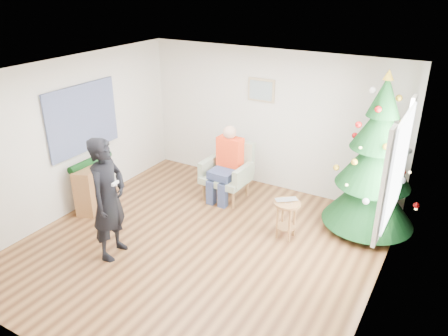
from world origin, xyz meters
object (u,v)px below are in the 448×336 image
Objects in this scene: stool at (286,219)px; armchair at (228,178)px; christmas_tree at (375,162)px; standing_man at (108,199)px; console at (93,184)px.

armchair is (-1.45, 0.73, 0.07)m from stool.
armchair is (-2.48, -0.16, -0.77)m from christmas_tree.
standing_man is at bearing -140.32° from stool.
christmas_tree is at bearing -3.82° from console.
christmas_tree is at bearing 5.87° from armchair.
console is (-1.90, -1.43, 0.01)m from armchair.
stool is 1.62m from armchair.
armchair is 1.03× the size of console.
armchair is 0.57× the size of standing_man.
christmas_tree is 4.19× the size of stool.
stool is (-1.03, -0.89, -0.84)m from christmas_tree.
christmas_tree is 1.60m from stool.
stool is 0.59× the size of armchair.
christmas_tree is 3.98m from standing_man.
console is (-4.38, -1.59, -0.76)m from christmas_tree.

